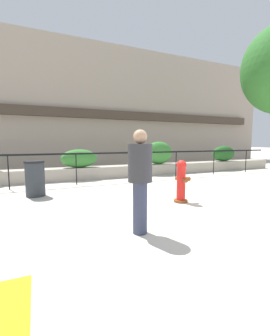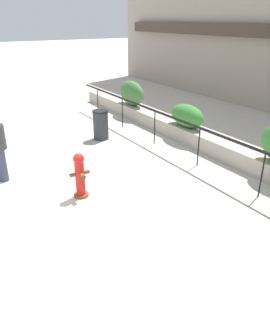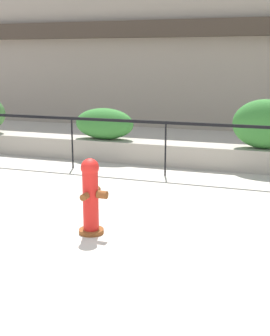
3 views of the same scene
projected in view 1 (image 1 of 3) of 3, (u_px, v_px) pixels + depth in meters
The scene contains 10 objects.
ground_plane at pixel (225, 218), 4.56m from camera, with size 120.00×120.00×0.00m, color beige.
building_facade at pixel (90, 105), 15.00m from camera, with size 30.00×1.36×8.00m.
planter_wall_low at pixel (121, 171), 9.98m from camera, with size 18.00×0.70×0.50m, color #ADA393.
fence_railing_segment at pixel (131, 155), 8.90m from camera, with size 15.00×0.05×1.15m.
hedge_bush_1 at pixel (79, 158), 9.18m from camera, with size 1.47×0.68×0.74m, color #387F33.
hedge_bush_2 at pixel (159, 153), 10.66m from camera, with size 1.40×0.70×1.06m, color #387F33.
hedge_bush_3 at pixel (224, 154), 12.33m from camera, with size 1.49×0.60×0.83m, color #235B23.
fire_hydrant at pixel (181, 181), 5.71m from camera, with size 0.44×0.48×1.08m.
pedestrian at pixel (140, 175), 3.68m from camera, with size 0.46×0.46×1.73m.
trash_bin at pixel (35, 178), 6.36m from camera, with size 0.55×0.55×1.01m.
Camera 1 is at (-3.47, -3.30, 1.52)m, focal length 24.00 mm.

